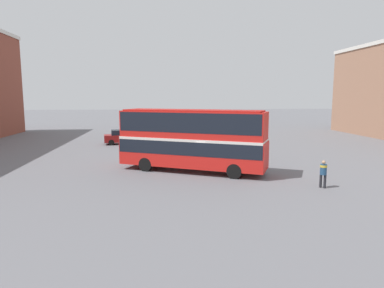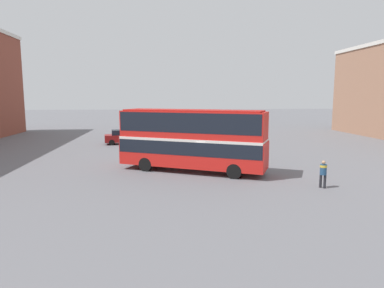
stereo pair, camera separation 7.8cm
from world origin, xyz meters
TOP-DOWN VIEW (x-y plane):
  - ground_plane at (0.00, 0.00)m, footprint 240.00×240.00m
  - double_decker_bus at (-1.38, 0.61)m, footprint 11.05×7.16m
  - pedestrian_foreground at (6.22, -4.82)m, footprint 0.60×0.60m
  - parked_car_kerb_near at (-8.17, 16.15)m, footprint 4.37×2.43m

SIDE VIEW (x-z plane):
  - ground_plane at x=0.00m, z-range 0.00..0.00m
  - parked_car_kerb_near at x=-8.17m, z-range 0.00..1.70m
  - pedestrian_foreground at x=6.22m, z-range 0.19..1.91m
  - double_decker_bus at x=-1.38m, z-range 0.34..4.98m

